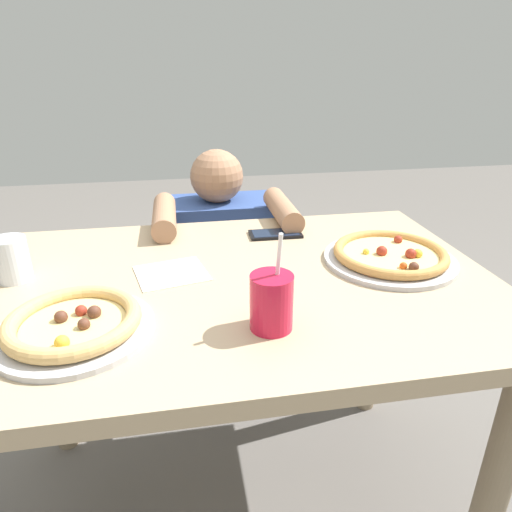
{
  "coord_description": "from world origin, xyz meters",
  "views": [
    {
      "loc": [
        -0.11,
        -0.94,
        1.23
      ],
      "look_at": [
        0.07,
        0.05,
        0.78
      ],
      "focal_mm": 31.76,
      "sensor_mm": 36.0,
      "label": 1
    }
  ],
  "objects_px": {
    "pizza_far": "(390,256)",
    "diner_seated": "(221,287)",
    "water_cup_clear": "(11,258)",
    "pizza_near": "(74,324)",
    "drink_cup_colored": "(272,302)",
    "cell_phone": "(275,234)"
  },
  "relations": [
    {
      "from": "cell_phone",
      "to": "diner_seated",
      "type": "distance_m",
      "value": 0.51
    },
    {
      "from": "pizza_far",
      "to": "diner_seated",
      "type": "height_order",
      "value": "diner_seated"
    },
    {
      "from": "pizza_far",
      "to": "cell_phone",
      "type": "relative_size",
      "value": 2.17
    },
    {
      "from": "pizza_near",
      "to": "pizza_far",
      "type": "xyz_separation_m",
      "value": [
        0.72,
        0.2,
        -0.0
      ]
    },
    {
      "from": "pizza_near",
      "to": "cell_phone",
      "type": "xyz_separation_m",
      "value": [
        0.48,
        0.43,
        -0.02
      ]
    },
    {
      "from": "cell_phone",
      "to": "drink_cup_colored",
      "type": "bearing_deg",
      "value": -103.21
    },
    {
      "from": "pizza_near",
      "to": "drink_cup_colored",
      "type": "xyz_separation_m",
      "value": [
        0.37,
        -0.04,
        0.04
      ]
    },
    {
      "from": "water_cup_clear",
      "to": "pizza_near",
      "type": "bearing_deg",
      "value": -55.38
    },
    {
      "from": "drink_cup_colored",
      "to": "diner_seated",
      "type": "relative_size",
      "value": 0.21
    },
    {
      "from": "drink_cup_colored",
      "to": "cell_phone",
      "type": "height_order",
      "value": "drink_cup_colored"
    },
    {
      "from": "drink_cup_colored",
      "to": "cell_phone",
      "type": "bearing_deg",
      "value": 76.79
    },
    {
      "from": "pizza_far",
      "to": "diner_seated",
      "type": "distance_m",
      "value": 0.78
    },
    {
      "from": "pizza_far",
      "to": "drink_cup_colored",
      "type": "bearing_deg",
      "value": -145.6
    },
    {
      "from": "water_cup_clear",
      "to": "cell_phone",
      "type": "distance_m",
      "value": 0.68
    },
    {
      "from": "drink_cup_colored",
      "to": "diner_seated",
      "type": "height_order",
      "value": "drink_cup_colored"
    },
    {
      "from": "cell_phone",
      "to": "pizza_far",
      "type": "bearing_deg",
      "value": -43.29
    },
    {
      "from": "water_cup_clear",
      "to": "pizza_far",
      "type": "bearing_deg",
      "value": -3.75
    },
    {
      "from": "pizza_near",
      "to": "pizza_far",
      "type": "distance_m",
      "value": 0.75
    },
    {
      "from": "water_cup_clear",
      "to": "cell_phone",
      "type": "relative_size",
      "value": 0.68
    },
    {
      "from": "cell_phone",
      "to": "diner_seated",
      "type": "relative_size",
      "value": 0.16
    },
    {
      "from": "pizza_near",
      "to": "cell_phone",
      "type": "height_order",
      "value": "pizza_near"
    },
    {
      "from": "water_cup_clear",
      "to": "cell_phone",
      "type": "bearing_deg",
      "value": 14.67
    }
  ]
}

